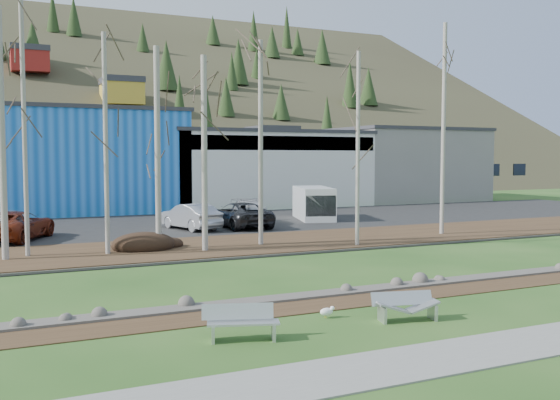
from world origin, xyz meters
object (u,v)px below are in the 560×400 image
seagull (327,311)px  car_2 (16,226)px  bench_intact (242,322)px  bench_damaged (406,306)px  car_5 (249,213)px  car_0 (8,223)px  van_white (314,203)px  car_4 (240,215)px  car_1 (0,224)px  car_3 (190,216)px

seagull → car_2: car_2 is taller
bench_intact → car_2: size_ratio=0.33×
bench_damaged → car_5: (4.57, 22.84, 0.52)m
car_0 → van_white: (19.44, 1.74, 0.32)m
car_2 → seagull: bearing=136.2°
car_4 → car_5: bearing=-137.1°
bench_intact → car_4: car_4 is taller
van_white → car_4: bearing=-143.6°
bench_intact → car_1: bearing=121.2°
car_2 → car_3: car_3 is taller
car_4 → van_white: size_ratio=1.01×
bench_damaged → car_3: (0.47, 22.00, 0.52)m
car_1 → car_4: 13.54m
seagull → car_4: bearing=96.8°
bench_intact → van_white: bearing=77.2°
seagull → van_white: 25.87m
car_0 → car_1: (-0.39, 0.95, -0.12)m
seagull → car_3: 21.03m
seagull → car_1: car_1 is taller
car_1 → car_5: bearing=162.7°
car_3 → car_2: bearing=-10.1°
bench_intact → car_1: (-5.15, 23.17, 0.37)m
seagull → car_5: size_ratio=0.09×
car_1 → car_5: 14.47m
bench_damaged → car_2: car_2 is taller
bench_intact → car_5: size_ratio=0.34×
car_4 → bench_damaged: bearing=78.8°
car_3 → car_5: 4.18m
bench_intact → van_white: 28.11m
bench_intact → car_2: bearing=120.6°
car_1 → car_3: size_ratio=0.87×
car_5 → van_white: (5.37, 1.29, 0.33)m
car_0 → car_3: (9.98, -0.38, -0.02)m
car_1 → car_3: car_3 is taller
car_4 → car_1: bearing=-8.3°
car_3 → car_4: bearing=161.7°
bench_damaged → seagull: size_ratio=4.00×
car_4 → van_white: bearing=-162.2°
bench_intact → car_0: bearing=120.8°
car_1 → car_5: (14.46, -0.50, 0.11)m
bench_damaged → car_1: car_1 is taller
bench_intact → car_1: car_1 is taller
seagull → car_3: (2.31, 20.89, 0.72)m
bench_damaged → car_4: 22.13m
car_0 → van_white: van_white is taller
bench_damaged → car_4: car_4 is taller
bench_damaged → seagull: bearing=162.2°
car_2 → car_3: size_ratio=1.17×
bench_intact → car_0: car_0 is taller
car_3 → car_1: bearing=-22.5°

